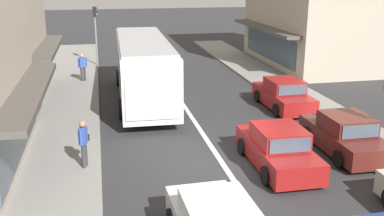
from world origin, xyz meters
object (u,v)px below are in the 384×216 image
Objects in this scene: parked_sedan_kerb_second at (345,135)px; parked_sedan_kerb_third at (283,95)px; traffic_light_downstreet at (95,26)px; pedestrian_with_handbag_near at (84,141)px; pedestrian_browsing_midblock at (83,66)px; sedan_behind_bus_near at (278,149)px; city_bus at (143,65)px.

parked_sedan_kerb_second is 5.81m from parked_sedan_kerb_third.
pedestrian_with_handbag_near is at bearing -91.72° from traffic_light_downstreet.
pedestrian_browsing_midblock reaches higher than parked_sedan_kerb_third.
parked_sedan_kerb_second is at bearing -1.91° from pedestrian_with_handbag_near.
parked_sedan_kerb_second is (2.94, 0.74, 0.00)m from sedan_behind_bus_near.
sedan_behind_bus_near is 1.00× the size of parked_sedan_kerb_third.
traffic_light_downstreet reaches higher than pedestrian_browsing_midblock.
traffic_light_downstreet is at bearing 104.05° from city_bus.
parked_sedan_kerb_third is 2.58× the size of pedestrian_with_handbag_near.
pedestrian_with_handbag_near reaches higher than parked_sedan_kerb_second.
parked_sedan_kerb_third is 2.58× the size of pedestrian_browsing_midblock.
parked_sedan_kerb_second is 16.44m from pedestrian_browsing_midblock.
parked_sedan_kerb_third is at bearing 65.71° from sedan_behind_bus_near.
traffic_light_downstreet is (-8.91, 17.98, 2.19)m from parked_sedan_kerb_second.
traffic_light_downstreet is at bearing 126.25° from parked_sedan_kerb_third.
traffic_light_downstreet is at bearing 79.62° from pedestrian_browsing_midblock.
city_bus is at bearing 156.78° from parked_sedan_kerb_third.
pedestrian_with_handbag_near reaches higher than parked_sedan_kerb_third.
city_bus is 2.60× the size of traffic_light_downstreet.
city_bus reaches higher than sedan_behind_bus_near.
sedan_behind_bus_near is 3.03m from parked_sedan_kerb_second.
sedan_behind_bus_near is at bearing -165.83° from parked_sedan_kerb_second.
sedan_behind_bus_near and parked_sedan_kerb_second have the same top height.
sedan_behind_bus_near is at bearing -72.32° from traffic_light_downstreet.
pedestrian_with_handbag_near is (-9.44, 0.31, 0.40)m from parked_sedan_kerb_second.
parked_sedan_kerb_third is 1.00× the size of traffic_light_downstreet.
parked_sedan_kerb_second is at bearing -53.45° from pedestrian_browsing_midblock.
pedestrian_with_handbag_near is at bearing -109.03° from city_bus.
city_bus is 6.70× the size of pedestrian_browsing_midblock.
parked_sedan_kerb_second is 20.19m from traffic_light_downstreet.
parked_sedan_kerb_third is (0.02, 5.81, 0.00)m from parked_sedan_kerb_second.
parked_sedan_kerb_second is 1.00× the size of traffic_light_downstreet.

